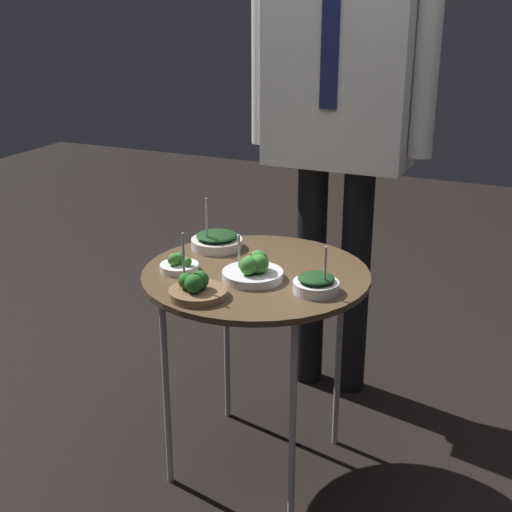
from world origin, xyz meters
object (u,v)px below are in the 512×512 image
at_px(bowl_spinach_back_left, 217,241).
at_px(bowl_spinach_front_right, 316,284).
at_px(serving_cart, 256,286).
at_px(bowl_broccoli_center, 179,265).
at_px(waiter_figure, 340,94).
at_px(bowl_broccoli_mid_right, 197,288).
at_px(bowl_broccoli_mid_left, 253,270).

relative_size(bowl_spinach_back_left, bowl_spinach_front_right, 1.24).
bearing_deg(bowl_spinach_back_left, serving_cart, -34.49).
distance_m(bowl_spinach_back_left, bowl_broccoli_center, 0.22).
bearing_deg(waiter_figure, serving_cart, -95.21).
height_order(bowl_spinach_back_left, bowl_broccoli_mid_right, same).
height_order(bowl_spinach_front_right, waiter_figure, waiter_figure).
xyz_separation_m(bowl_broccoli_mid_left, bowl_spinach_front_right, (0.19, -0.01, -0.01)).
relative_size(serving_cart, waiter_figure, 0.38).
bearing_deg(bowl_broccoli_mid_left, bowl_spinach_back_left, 138.17).
bearing_deg(bowl_spinach_back_left, bowl_broccoli_center, -92.54).
height_order(bowl_broccoli_mid_right, bowl_spinach_front_right, bowl_broccoli_mid_right).
distance_m(serving_cart, bowl_broccoli_mid_left, 0.10).
xyz_separation_m(serving_cart, bowl_broccoli_center, (-0.21, -0.09, 0.06)).
xyz_separation_m(bowl_broccoli_mid_left, waiter_figure, (0.03, 0.64, 0.42)).
bearing_deg(bowl_broccoli_mid_left, bowl_broccoli_mid_right, -116.36).
relative_size(bowl_broccoli_mid_left, waiter_figure, 0.10).
height_order(bowl_spinach_back_left, waiter_figure, waiter_figure).
bearing_deg(waiter_figure, bowl_spinach_back_left, -120.11).
relative_size(bowl_broccoli_mid_right, bowl_broccoli_center, 1.53).
xyz_separation_m(bowl_spinach_front_right, waiter_figure, (-0.16, 0.65, 0.43)).
height_order(bowl_spinach_back_left, bowl_broccoli_center, bowl_spinach_back_left).
xyz_separation_m(serving_cart, bowl_spinach_back_left, (-0.20, 0.14, 0.07)).
xyz_separation_m(serving_cart, bowl_spinach_front_right, (0.21, -0.07, 0.07)).
bearing_deg(bowl_broccoli_mid_right, waiter_figure, 81.42).
xyz_separation_m(bowl_broccoli_mid_left, bowl_spinach_back_left, (-0.22, 0.20, -0.01)).
bearing_deg(bowl_spinach_front_right, bowl_broccoli_mid_right, -149.39).
xyz_separation_m(serving_cart, waiter_figure, (0.05, 0.58, 0.50)).
relative_size(serving_cart, bowl_broccoli_center, 5.89).
distance_m(bowl_broccoli_mid_right, bowl_broccoli_center, 0.21).
relative_size(serving_cart, bowl_spinach_back_left, 3.84).
bearing_deg(bowl_broccoli_mid_right, serving_cart, 73.43).
distance_m(bowl_broccoli_mid_left, bowl_spinach_front_right, 0.19).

